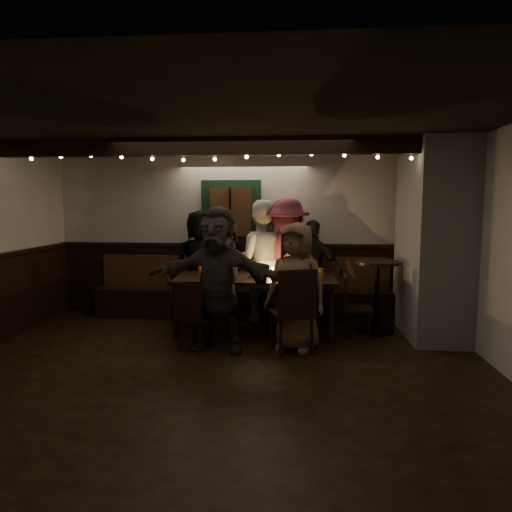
# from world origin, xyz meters

# --- Properties ---
(room) EXTENTS (6.02, 5.01, 2.62)m
(room) POSITION_xyz_m (1.07, 1.42, 1.07)
(room) COLOR black
(room) RESTS_ON ground
(dining_table) EXTENTS (2.20, 0.94, 0.95)m
(dining_table) POSITION_xyz_m (0.26, 1.40, 0.72)
(dining_table) COLOR black
(dining_table) RESTS_ON ground
(chair_near_left) EXTENTS (0.50, 0.50, 0.84)m
(chair_near_left) POSITION_xyz_m (-0.41, 0.55, 0.47)
(chair_near_left) COLOR black
(chair_near_left) RESTS_ON ground
(chair_near_right) EXTENTS (0.60, 0.60, 1.04)m
(chair_near_right) POSITION_xyz_m (0.80, 0.51, 0.58)
(chair_near_right) COLOR black
(chair_near_right) RESTS_ON ground
(chair_end) EXTENTS (0.40, 0.40, 0.82)m
(chair_end) POSITION_xyz_m (1.58, 1.33, 0.46)
(chair_end) COLOR black
(chair_end) RESTS_ON ground
(high_top) EXTENTS (0.62, 0.62, 0.99)m
(high_top) POSITION_xyz_m (1.96, 1.61, 0.63)
(high_top) COLOR black
(high_top) RESTS_ON ground
(person_a) EXTENTS (0.97, 0.83, 1.69)m
(person_a) POSITION_xyz_m (-0.62, 2.06, 0.85)
(person_a) COLOR black
(person_a) RESTS_ON ground
(person_b) EXTENTS (0.60, 0.41, 1.58)m
(person_b) POSITION_xyz_m (-0.31, 2.18, 0.79)
(person_b) COLOR black
(person_b) RESTS_ON ground
(person_c) EXTENTS (0.91, 0.71, 1.84)m
(person_c) POSITION_xyz_m (0.30, 2.08, 0.92)
(person_c) COLOR silver
(person_c) RESTS_ON ground
(person_d) EXTENTS (1.37, 1.05, 1.87)m
(person_d) POSITION_xyz_m (0.69, 2.04, 0.93)
(person_d) COLOR maroon
(person_d) RESTS_ON ground
(person_e) EXTENTS (0.98, 0.68, 1.54)m
(person_e) POSITION_xyz_m (1.09, 2.12, 0.77)
(person_e) COLOR black
(person_e) RESTS_ON ground
(person_f) EXTENTS (1.71, 0.81, 1.77)m
(person_f) POSITION_xyz_m (-0.12, 0.62, 0.88)
(person_f) COLOR #352D2A
(person_f) RESTS_ON ground
(person_g) EXTENTS (0.90, 0.75, 1.57)m
(person_g) POSITION_xyz_m (0.83, 0.72, 0.78)
(person_g) COLOR #805E46
(person_g) RESTS_ON ground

